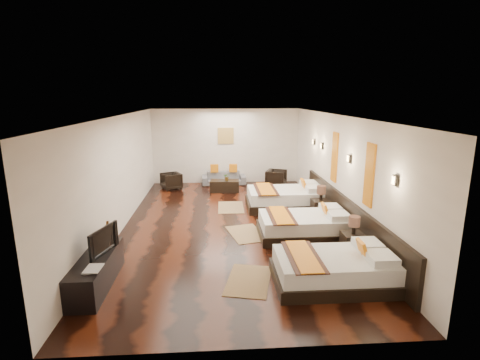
{
  "coord_description": "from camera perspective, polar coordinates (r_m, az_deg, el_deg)",
  "views": [
    {
      "loc": [
        -0.38,
        -8.89,
        3.28
      ],
      "look_at": [
        0.25,
        0.39,
        1.1
      ],
      "focal_mm": 27.11,
      "sensor_mm": 36.0,
      "label": 1
    }
  ],
  "objects": [
    {
      "name": "tv_console",
      "position": [
        7.01,
        -21.62,
        -13.17
      ],
      "size": [
        0.5,
        1.8,
        0.55
      ],
      "primitive_type": "cube",
      "color": "black",
      "rests_on": "floor"
    },
    {
      "name": "right_wall",
      "position": [
        9.61,
        15.23,
        1.44
      ],
      "size": [
        0.01,
        9.5,
        2.8
      ],
      "primitive_type": "cube",
      "color": "silver",
      "rests_on": "floor"
    },
    {
      "name": "table_plant",
      "position": [
        12.54,
        -2.08,
        0.5
      ],
      "size": [
        0.27,
        0.24,
        0.26
      ],
      "primitive_type": "imported",
      "rotation": [
        0.0,
        0.0,
        0.21
      ],
      "color": "#285A1E",
      "rests_on": "coffee_table"
    },
    {
      "name": "floor",
      "position": [
        9.49,
        -1.33,
        -7.05
      ],
      "size": [
        5.5,
        9.5,
        0.01
      ],
      "primitive_type": "cube",
      "color": "black",
      "rests_on": "ground"
    },
    {
      "name": "figurine",
      "position": [
        7.56,
        -20.06,
        -7.39
      ],
      "size": [
        0.39,
        0.39,
        0.35
      ],
      "primitive_type": "imported",
      "rotation": [
        0.0,
        0.0,
        -0.16
      ],
      "color": "brown",
      "rests_on": "tv_console"
    },
    {
      "name": "coffee_table",
      "position": [
        12.63,
        -2.43,
        -0.94
      ],
      "size": [
        1.03,
        0.57,
        0.4
      ],
      "primitive_type": "cube",
      "rotation": [
        0.0,
        0.0,
        -0.07
      ],
      "color": "black",
      "rests_on": "floor"
    },
    {
      "name": "bed_far",
      "position": [
        10.89,
        7.3,
        -2.81
      ],
      "size": [
        2.28,
        1.44,
        0.87
      ],
      "color": "black",
      "rests_on": "floor"
    },
    {
      "name": "armchair_right",
      "position": [
        13.32,
        5.73,
        0.26
      ],
      "size": [
        0.89,
        0.88,
        0.63
      ],
      "primitive_type": "imported",
      "rotation": [
        0.0,
        0.0,
        1.19
      ],
      "color": "black",
      "rests_on": "floor"
    },
    {
      "name": "bed_mid",
      "position": [
        8.79,
        10.13,
        -7.02
      ],
      "size": [
        2.11,
        1.33,
        0.81
      ],
      "color": "black",
      "rests_on": "floor"
    },
    {
      "name": "sofa",
      "position": [
        13.65,
        -2.55,
        0.28
      ],
      "size": [
        1.65,
        0.7,
        0.47
      ],
      "primitive_type": "imported",
      "rotation": [
        0.0,
        0.0,
        0.04
      ],
      "color": "slate",
      "rests_on": "floor"
    },
    {
      "name": "tv",
      "position": [
        6.93,
        -21.2,
        -8.81
      ],
      "size": [
        0.35,
        0.83,
        0.48
      ],
      "primitive_type": "imported",
      "rotation": [
        0.0,
        0.0,
        1.28
      ],
      "color": "black",
      "rests_on": "tv_console"
    },
    {
      "name": "sconce_near",
      "position": [
        6.8,
        23.21,
        -0.03
      ],
      "size": [
        0.07,
        0.12,
        0.18
      ],
      "color": "black",
      "rests_on": "right_wall"
    },
    {
      "name": "orange_panel_a",
      "position": [
        7.82,
        19.69,
        0.74
      ],
      "size": [
        0.04,
        0.4,
        1.3
      ],
      "primitive_type": "cube",
      "color": "#D86014",
      "rests_on": "right_wall"
    },
    {
      "name": "sconce_far",
      "position": [
        10.84,
        12.76,
        5.28
      ],
      "size": [
        0.07,
        0.12,
        0.18
      ],
      "color": "black",
      "rests_on": "right_wall"
    },
    {
      "name": "armchair_left",
      "position": [
        13.15,
        -10.78,
        -0.17
      ],
      "size": [
        0.86,
        0.86,
        0.59
      ],
      "primitive_type": "imported",
      "rotation": [
        0.0,
        0.0,
        -1.11
      ],
      "color": "black",
      "rests_on": "floor"
    },
    {
      "name": "book",
      "position": [
        6.47,
        -23.19,
        -12.77
      ],
      "size": [
        0.27,
        0.35,
        0.03
      ],
      "primitive_type": "imported",
      "rotation": [
        0.0,
        0.0,
        -0.03
      ],
      "color": "black",
      "rests_on": "tv_console"
    },
    {
      "name": "left_wall",
      "position": [
        9.39,
        -18.39,
        0.96
      ],
      "size": [
        0.01,
        9.5,
        2.8
      ],
      "primitive_type": "cube",
      "color": "silver",
      "rests_on": "floor"
    },
    {
      "name": "jute_mat_near",
      "position": [
        6.82,
        1.37,
        -15.5
      ],
      "size": [
        1.0,
        1.34,
        0.01
      ],
      "primitive_type": "cube",
      "rotation": [
        0.0,
        0.0,
        -0.23
      ],
      "color": "olive",
      "rests_on": "floor"
    },
    {
      "name": "jute_mat_far",
      "position": [
        10.89,
        -1.45,
        -4.32
      ],
      "size": [
        0.77,
        1.21,
        0.01
      ],
      "primitive_type": "cube",
      "rotation": [
        0.0,
        0.0,
        -0.02
      ],
      "color": "olive",
      "rests_on": "floor"
    },
    {
      "name": "jute_mat_mid",
      "position": [
        8.89,
        1.0,
        -8.41
      ],
      "size": [
        1.01,
        1.34,
        0.01
      ],
      "primitive_type": "cube",
      "rotation": [
        0.0,
        0.0,
        0.24
      ],
      "color": "olive",
      "rests_on": "floor"
    },
    {
      "name": "ceiling",
      "position": [
        8.91,
        -1.43,
        10.09
      ],
      "size": [
        5.5,
        9.5,
        0.01
      ],
      "primitive_type": "cube",
      "color": "white",
      "rests_on": "floor"
    },
    {
      "name": "nightstand_a",
      "position": [
        8.01,
        17.33,
        -9.26
      ],
      "size": [
        0.43,
        0.43,
        0.86
      ],
      "color": "black",
      "rests_on": "floor"
    },
    {
      "name": "back_wall",
      "position": [
        13.78,
        -2.25,
        5.33
      ],
      "size": [
        5.5,
        0.01,
        2.8
      ],
      "primitive_type": "cube",
      "color": "silver",
      "rests_on": "floor"
    },
    {
      "name": "gold_artwork",
      "position": [
        13.71,
        -2.27,
        6.97
      ],
      "size": [
        0.6,
        0.04,
        0.6
      ],
      "primitive_type": "cube",
      "color": "#AD873F",
      "rests_on": "back_wall"
    },
    {
      "name": "sconce_mid",
      "position": [
        8.78,
        16.8,
        3.25
      ],
      "size": [
        0.07,
        0.12,
        0.18
      ],
      "color": "black",
      "rests_on": "right_wall"
    },
    {
      "name": "nightstand_b",
      "position": [
        10.13,
        12.54,
        -4.13
      ],
      "size": [
        0.46,
        0.46,
        0.91
      ],
      "color": "black",
      "rests_on": "floor"
    },
    {
      "name": "headboard_panel",
      "position": [
        9.11,
        16.25,
        -5.45
      ],
      "size": [
        0.08,
        6.6,
        0.9
      ],
      "primitive_type": "cube",
      "color": "black",
      "rests_on": "floor"
    },
    {
      "name": "sconce_lounge",
      "position": [
        11.7,
        11.52,
        5.9
      ],
      "size": [
        0.07,
        0.12,
        0.18
      ],
      "color": "black",
      "rests_on": "right_wall"
    },
    {
      "name": "orange_panel_b",
      "position": [
        9.83,
        14.66,
        3.51
      ],
      "size": [
        0.04,
        0.4,
        1.3
      ],
      "primitive_type": "cube",
      "color": "#D86014",
      "rests_on": "right_wall"
    },
    {
      "name": "bed_near",
      "position": [
        6.83,
        14.68,
        -13.38
      ],
      "size": [
        2.1,
        1.32,
        0.8
      ],
      "color": "black",
      "rests_on": "floor"
    }
  ]
}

